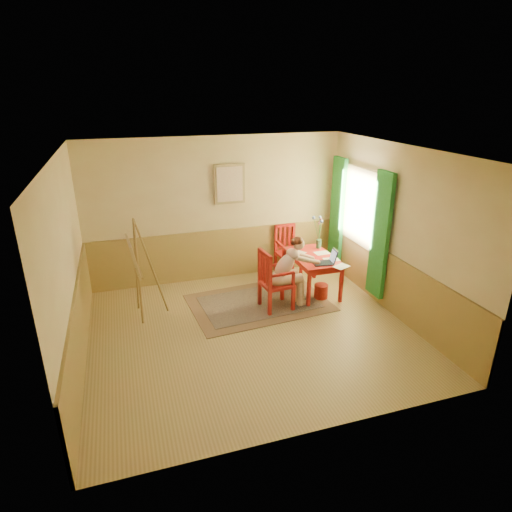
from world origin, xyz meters
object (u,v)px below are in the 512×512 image
object	(u,v)px
chair_back	(287,250)
easel	(136,260)
laptop	(326,261)
figure	(289,269)
table	(313,260)
chair_left	(274,280)

from	to	relation	value
chair_back	easel	world-z (taller)	easel
chair_back	laptop	distance (m)	1.41
figure	table	bearing A→B (deg)	32.89
figure	laptop	size ratio (longest dim) A/B	2.95
chair_left	figure	bearing A→B (deg)	2.65
laptop	chair_back	bearing A→B (deg)	97.56
table	laptop	distance (m)	0.43
chair_back	easel	bearing A→B (deg)	-162.57
chair_left	laptop	world-z (taller)	chair_left
chair_left	chair_back	world-z (taller)	chair_left
table	chair_left	xyz separation A→B (m)	(-0.92, -0.43, -0.09)
table	figure	bearing A→B (deg)	-147.11
figure	chair_left	bearing A→B (deg)	-177.35
figure	easel	bearing A→B (deg)	170.09
chair_back	figure	size ratio (longest dim) A/B	0.80
laptop	table	bearing A→B (deg)	99.44
table	chair_left	distance (m)	1.02
chair_left	figure	size ratio (longest dim) A/B	0.85
laptop	figure	bearing A→B (deg)	-178.86
easel	chair_back	bearing A→B (deg)	17.43
table	chair_left	size ratio (longest dim) A/B	1.11
chair_left	easel	bearing A→B (deg)	168.53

